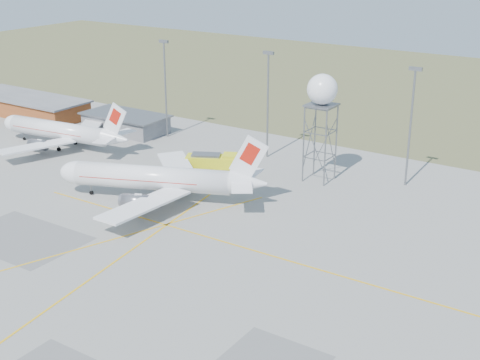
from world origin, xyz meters
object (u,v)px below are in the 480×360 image
Objects in this scene: fire_truck at (213,164)px; baggage_tug at (30,118)px; airliner_main at (156,179)px; radar_tower at (321,122)px; airliner_far at (61,131)px.

baggage_tug is (-56.63, 5.79, -1.13)m from fire_truck.
baggage_tug is at bearing 147.69° from fire_truck.
airliner_main is 13.80× the size of baggage_tug.
radar_tower is 7.75× the size of baggage_tug.
radar_tower reaches higher than fire_truck.
airliner_far is 1.67× the size of radar_tower.
radar_tower is at bearing -150.12° from airliner_main.
radar_tower reaches higher than airliner_far.
airliner_far is at bearing -34.25° from baggage_tug.
airliner_main is 15.70m from fire_truck.
fire_truck is at bearing -112.73° from airliner_main.
fire_truck is (34.87, 4.19, -1.51)m from airliner_far.
airliner_main is 1.78× the size of radar_tower.
airliner_main is at bearing -127.80° from radar_tower.
radar_tower reaches higher than airliner_main.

